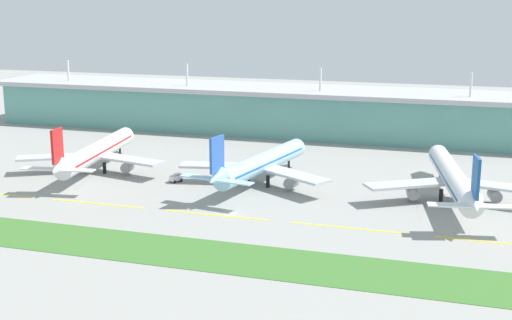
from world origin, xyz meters
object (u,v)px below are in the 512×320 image
(airliner_near, at_px, (96,152))
(airliner_far, at_px, (453,178))
(airliner_middle, at_px, (260,164))
(baggage_cart, at_px, (176,178))

(airliner_near, distance_m, airliner_far, 108.93)
(airliner_middle, xyz_separation_m, baggage_cart, (-25.17, -4.40, -5.18))
(airliner_near, xyz_separation_m, airliner_far, (108.93, 0.14, 0.00))
(airliner_middle, bearing_deg, airliner_far, -0.49)
(airliner_far, distance_m, baggage_cart, 80.13)
(airliner_far, height_order, baggage_cart, airliner_far)
(airliner_middle, xyz_separation_m, airliner_far, (54.69, -0.47, 0.01))
(baggage_cart, bearing_deg, airliner_near, 172.57)
(airliner_middle, relative_size, airliner_far, 0.88)
(airliner_far, xyz_separation_m, baggage_cart, (-79.86, -3.93, -5.19))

